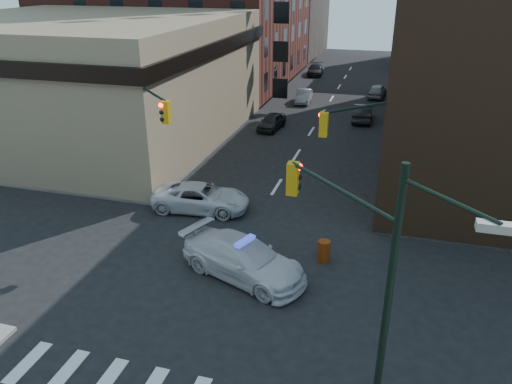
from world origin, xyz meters
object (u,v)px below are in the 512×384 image
Objects in this scene: barrel_bank at (162,199)px; barrel_road at (324,251)px; pedestrian_a at (86,177)px; pedestrian_b at (71,162)px; police_car at (244,259)px; parked_car_enear at (362,113)px; parked_car_wfar at (304,96)px; pickup at (201,198)px; barricade_nw_a at (144,177)px; parked_car_wnear at (272,122)px.

barrel_road is at bearing -18.78° from barrel_bank.
pedestrian_b is (-2.33, 1.88, -0.01)m from pedestrian_a.
police_car is 1.29× the size of parked_car_enear.
parked_car_wfar is 25.84m from pedestrian_b.
pedestrian_b is 1.92× the size of barrel_bank.
police_car is 3.18× the size of pedestrian_a.
parked_car_enear is 24.02m from barrel_road.
pedestrian_b is at bearing 139.53° from pedestrian_a.
parked_car_enear is (6.94, 20.57, 0.01)m from pickup.
police_car is 5.19× the size of barricade_nw_a.
police_car reaches higher than barricade_nw_a.
police_car is 6.96m from pickup.
pedestrian_a is 1.94× the size of barrel_bank.
pedestrian_b is at bearing -116.93° from parked_car_wfar.
barrel_bank is at bearing 89.96° from pickup.
barrel_bank is 3.36m from barricade_nw_a.
parked_car_enear is at bearing 15.22° from police_car.
barrel_bank is at bearing -49.65° from pedestrian_b.
parked_car_wnear is 3.42× the size of barricade_nw_a.
parked_car_wnear reaches higher than barrel_road.
pickup is at bearing -83.14° from parked_car_wnear.
barricade_nw_a is at bearing -101.75° from parked_car_wnear.
pickup reaches higher than barrel_road.
pickup is 7.29m from pedestrian_a.
pedestrian_a is at bearing -71.31° from pedestrian_b.
barrel_road is (6.55, -29.21, -0.13)m from parked_car_wfar.
pickup is 25.78m from parked_car_wfar.
parked_car_wnear is 8.41m from parked_car_enear.
parked_car_wfar reaches higher than barrel_bank.
pickup is at bearing 69.38° from parked_car_enear.
barrel_road is (16.89, -5.53, -0.54)m from pedestrian_b.
police_car is 3.21× the size of pedestrian_b.
pickup is 2.30m from barrel_bank.
barrel_road is (7.35, -19.37, -0.14)m from parked_car_wnear.
parked_car_wfar is 26.79m from pedestrian_a.
parked_car_enear is at bearing 15.80° from pedestrian_b.
pickup is 5.19× the size of barrel_road.
parked_car_enear reaches higher than pickup.
parked_car_wnear is 17.30m from pedestrian_a.
parked_car_wfar is 26.14m from barrel_bank.
barrel_road is at bearing -23.80° from barricade_nw_a.
pedestrian_a is (-7.21, -15.72, 0.41)m from parked_car_wnear.
police_car reaches higher than barrel_road.
barrel_road is at bearing -62.61° from parked_car_wnear.
police_car is at bearing -39.94° from barrel_bank.
police_car is at bearing -87.11° from parked_car_wfar.
pickup is 15.92m from parked_car_wnear.
barricade_nw_a is at bearing 59.49° from pickup.
pedestrian_a is 15.02m from barrel_road.
barrel_road is at bearing -80.70° from parked_car_wfar.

